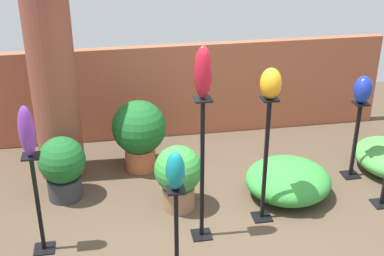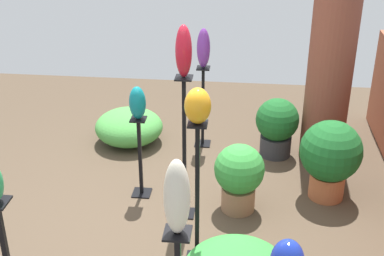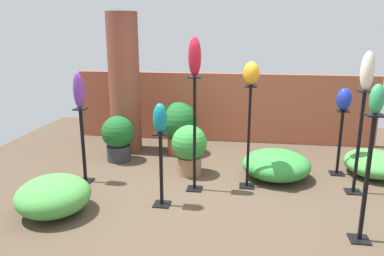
% 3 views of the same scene
% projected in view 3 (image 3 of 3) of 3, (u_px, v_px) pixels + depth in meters
% --- Properties ---
extents(ground_plane, '(8.00, 8.00, 0.00)m').
position_uv_depth(ground_plane, '(207.00, 197.00, 4.80)').
color(ground_plane, '#4C3D2D').
extents(brick_wall_back, '(5.60, 0.12, 1.29)m').
position_uv_depth(brick_wall_back, '(222.00, 108.00, 7.10)').
color(brick_wall_back, '#9E5138').
rests_on(brick_wall_back, ground).
extents(brick_pillar, '(0.53, 0.53, 2.37)m').
position_uv_depth(brick_pillar, '(124.00, 84.00, 6.40)').
color(brick_pillar, brown).
rests_on(brick_pillar, ground).
extents(pedestal_teal, '(0.20, 0.20, 0.91)m').
position_uv_depth(pedestal_teal, '(161.00, 173.00, 4.47)').
color(pedestal_teal, black).
rests_on(pedestal_teal, ground).
extents(pedestal_cobalt, '(0.20, 0.20, 0.97)m').
position_uv_depth(pedestal_cobalt, '(339.00, 146.00, 5.45)').
color(pedestal_cobalt, black).
rests_on(pedestal_cobalt, ground).
extents(pedestal_violet, '(0.20, 0.20, 1.05)m').
position_uv_depth(pedestal_violet, '(83.00, 149.00, 5.17)').
color(pedestal_violet, black).
rests_on(pedestal_violet, ground).
extents(pedestal_ruby, '(0.20, 0.20, 1.51)m').
position_uv_depth(pedestal_ruby, '(195.00, 139.00, 4.85)').
color(pedestal_ruby, black).
rests_on(pedestal_ruby, ground).
extents(pedestal_amber, '(0.20, 0.20, 1.39)m').
position_uv_depth(pedestal_amber, '(248.00, 142.00, 4.95)').
color(pedestal_amber, black).
rests_on(pedestal_amber, ground).
extents(pedestal_jade, '(0.20, 0.20, 1.31)m').
position_uv_depth(pedestal_jade, '(366.00, 185.00, 3.66)').
color(pedestal_jade, black).
rests_on(pedestal_jade, ground).
extents(pedestal_ivory, '(0.20, 0.20, 1.35)m').
position_uv_depth(pedestal_ivory, '(358.00, 147.00, 4.78)').
color(pedestal_ivory, black).
rests_on(pedestal_ivory, ground).
extents(art_vase_teal, '(0.16, 0.17, 0.35)m').
position_uv_depth(art_vase_teal, '(160.00, 118.00, 4.30)').
color(art_vase_teal, '#0F727A').
rests_on(art_vase_teal, pedestal_teal).
extents(art_vase_cobalt, '(0.21, 0.21, 0.32)m').
position_uv_depth(art_vase_cobalt, '(344.00, 99.00, 5.28)').
color(art_vase_cobalt, '#192D9E').
rests_on(art_vase_cobalt, pedestal_cobalt).
extents(art_vase_violet, '(0.15, 0.16, 0.49)m').
position_uv_depth(art_vase_violet, '(79.00, 91.00, 4.96)').
color(art_vase_violet, '#6B2D8C').
rests_on(art_vase_violet, pedestal_violet).
extents(art_vase_ruby, '(0.16, 0.15, 0.49)m').
position_uv_depth(art_vase_ruby, '(195.00, 57.00, 4.58)').
color(art_vase_ruby, maroon).
rests_on(art_vase_ruby, pedestal_ruby).
extents(art_vase_amber, '(0.21, 0.22, 0.30)m').
position_uv_depth(art_vase_amber, '(251.00, 74.00, 4.72)').
color(art_vase_amber, orange).
rests_on(art_vase_amber, pedestal_amber).
extents(art_vase_jade, '(0.13, 0.14, 0.29)m').
position_uv_depth(art_vase_jade, '(377.00, 99.00, 3.44)').
color(art_vase_jade, '#2D9356').
rests_on(art_vase_jade, pedestal_jade).
extents(art_vase_ivory, '(0.16, 0.15, 0.48)m').
position_uv_depth(art_vase_ivory, '(367.00, 71.00, 4.53)').
color(art_vase_ivory, beige).
rests_on(art_vase_ivory, pedestal_ivory).
extents(potted_plant_mid_right, '(0.66, 0.66, 0.89)m').
position_uv_depth(potted_plant_mid_right, '(178.00, 124.00, 6.39)').
color(potted_plant_mid_right, '#B25B38').
rests_on(potted_plant_mid_right, ground).
extents(potted_plant_near_pillar, '(0.53, 0.53, 0.74)m').
position_uv_depth(potted_plant_near_pillar, '(118.00, 136.00, 6.05)').
color(potted_plant_near_pillar, '#2D2D33').
rests_on(potted_plant_near_pillar, ground).
extents(potted_plant_mid_left, '(0.52, 0.52, 0.74)m').
position_uv_depth(potted_plant_mid_left, '(189.00, 147.00, 5.46)').
color(potted_plant_mid_left, '#936B4C').
rests_on(potted_plant_mid_left, ground).
extents(foliage_bed_east, '(0.80, 0.95, 0.35)m').
position_uv_depth(foliage_bed_east, '(373.00, 163.00, 5.49)').
color(foliage_bed_east, '#479942').
rests_on(foliage_bed_east, ground).
extents(foliage_bed_west, '(0.85, 0.87, 0.44)m').
position_uv_depth(foliage_bed_west, '(53.00, 196.00, 4.32)').
color(foliage_bed_west, '#479942').
rests_on(foliage_bed_west, ground).
extents(foliage_bed_center, '(0.97, 0.94, 0.40)m').
position_uv_depth(foliage_bed_center, '(276.00, 165.00, 5.36)').
color(foliage_bed_center, '#338C38').
rests_on(foliage_bed_center, ground).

